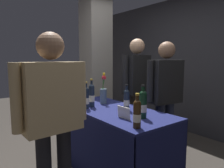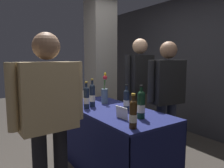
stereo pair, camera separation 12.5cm
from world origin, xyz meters
name	(u,v)px [view 1 (the left image)]	position (x,y,z in m)	size (l,w,h in m)	color
back_partition	(205,65)	(0.00, 2.03, 1.25)	(7.86, 0.12, 2.51)	#2D2D33
concrete_pillar	(96,55)	(-1.64, 0.83, 1.45)	(0.49, 0.49, 2.90)	gray
tasting_table	(112,129)	(0.00, 0.00, 0.54)	(1.57, 0.72, 0.78)	#191E51
featured_wine_bottle	(92,95)	(-0.25, -0.13, 0.93)	(0.07, 0.07, 0.35)	#192333
display_bottle_0	(137,113)	(0.67, -0.24, 0.91)	(0.07, 0.07, 0.31)	#38230F
display_bottle_1	(143,104)	(0.49, 0.02, 0.93)	(0.08, 0.08, 0.34)	black
display_bottle_2	(127,99)	(0.15, 0.10, 0.91)	(0.07, 0.07, 0.30)	#192333
display_bottle_3	(86,97)	(-0.20, -0.24, 0.92)	(0.07, 0.07, 0.33)	#192333
wine_glass_near_vendor	(103,95)	(-0.45, 0.19, 0.87)	(0.07, 0.07, 0.13)	silver
flower_vase	(103,94)	(-0.31, 0.09, 0.91)	(0.09, 0.09, 0.41)	slate
brochure_stand	(124,113)	(0.39, -0.15, 0.84)	(0.17, 0.01, 0.12)	silver
vendor_presenter	(137,82)	(-0.40, 0.79, 1.02)	(0.29, 0.64, 1.68)	#4C4233
vendor_assistant	(165,91)	(0.20, 0.73, 0.96)	(0.27, 0.60, 1.59)	#2D3347
taster_foreground_right	(53,111)	(0.33, -0.86, 0.95)	(0.23, 0.63, 1.59)	black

